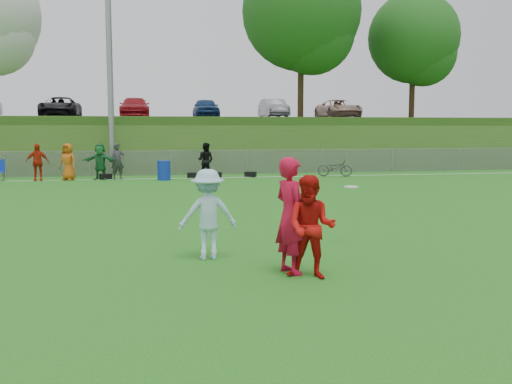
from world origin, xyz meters
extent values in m
plane|color=#1E6816|center=(0.00, 0.00, 0.00)|extent=(120.00, 120.00, 0.00)
cube|color=white|center=(0.00, 18.00, 0.01)|extent=(60.00, 0.10, 0.01)
cube|color=gray|center=(0.00, 20.00, 0.60)|extent=(58.00, 0.02, 1.20)
cube|color=gray|center=(0.00, 20.00, 1.25)|extent=(58.00, 0.04, 0.04)
cylinder|color=gray|center=(-3.00, 20.80, 6.00)|extent=(0.30, 0.30, 12.00)
cube|color=#294D15|center=(0.00, 31.00, 1.50)|extent=(120.00, 18.00, 3.00)
cube|color=black|center=(0.00, 33.00, 3.05)|extent=(120.00, 12.00, 0.10)
cylinder|color=black|center=(8.00, 24.50, 7.25)|extent=(0.36, 0.36, 8.50)
sphere|color=#144D14|center=(8.00, 24.50, 9.38)|extent=(7.14, 7.14, 7.14)
sphere|color=#144D14|center=(8.60, 24.20, 8.10)|extent=(5.10, 5.10, 5.10)
cylinder|color=black|center=(16.00, 26.00, 6.50)|extent=(0.36, 0.36, 7.00)
sphere|color=#144D14|center=(16.00, 26.00, 8.25)|extent=(5.88, 5.88, 5.88)
sphere|color=#144D14|center=(16.60, 25.70, 7.20)|extent=(4.20, 4.20, 4.20)
imported|color=black|center=(-7.00, 32.00, 3.82)|extent=(2.39, 5.18, 1.44)
imported|color=maroon|center=(-2.00, 32.00, 3.82)|extent=(2.02, 4.96, 1.44)
imported|color=navy|center=(3.00, 32.00, 3.82)|extent=(1.70, 4.23, 1.44)
imported|color=gray|center=(8.00, 32.00, 3.82)|extent=(1.52, 4.37, 1.44)
imported|color=tan|center=(13.00, 32.00, 3.82)|extent=(2.39, 5.18, 1.44)
imported|color=red|center=(-6.17, 18.00, 0.85)|extent=(1.03, 0.52, 1.69)
imported|color=#C05412|center=(-4.83, 18.00, 0.85)|extent=(0.99, 0.88, 1.69)
imported|color=#1B6730|center=(-3.40, 18.00, 0.85)|extent=(1.65, 0.88, 1.69)
imported|color=#313033|center=(-2.60, 18.00, 0.85)|extent=(0.70, 0.55, 1.69)
imported|color=black|center=(1.52, 18.00, 0.85)|extent=(1.03, 0.96, 1.69)
cube|color=black|center=(-3.17, 18.10, 0.13)|extent=(0.61, 0.42, 0.26)
cube|color=black|center=(0.91, 18.10, 0.13)|extent=(0.58, 0.35, 0.26)
cube|color=black|center=(2.01, 18.10, 0.13)|extent=(0.58, 0.34, 0.26)
cube|color=black|center=(3.73, 18.10, 0.13)|extent=(0.62, 0.51, 0.26)
imported|color=red|center=(1.00, -0.42, 0.96)|extent=(0.67, 0.81, 1.92)
imported|color=red|center=(1.24, -0.80, 0.82)|extent=(1.00, 0.92, 1.64)
imported|color=#A6D4E7|center=(-0.22, 0.87, 0.82)|extent=(1.09, 0.66, 1.64)
cylinder|color=silver|center=(2.75, 1.51, 1.20)|extent=(0.28, 0.28, 0.03)
cylinder|color=#0F2DA8|center=(-0.50, 17.20, 0.45)|extent=(0.67, 0.67, 0.90)
imported|color=#313133|center=(7.92, 17.66, 0.44)|extent=(1.79, 1.13, 0.89)
camera|label=1|loc=(-1.30, -9.34, 2.37)|focal=40.00mm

